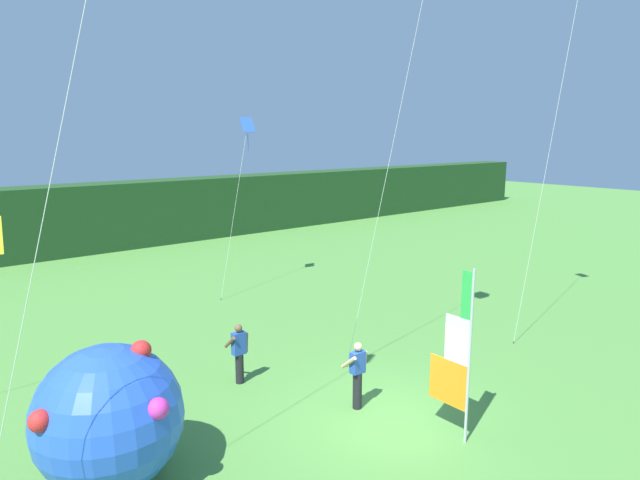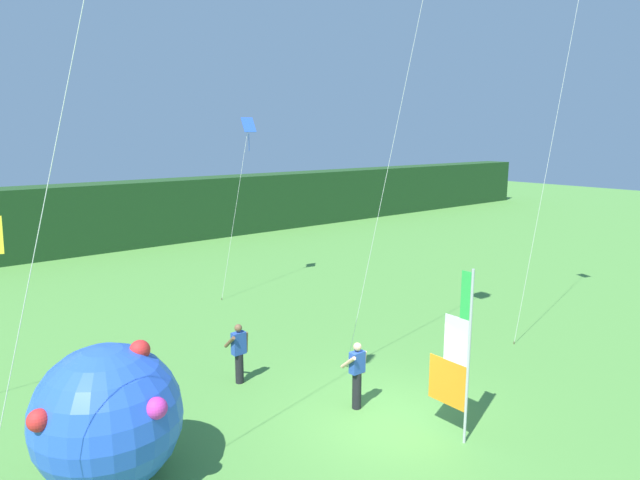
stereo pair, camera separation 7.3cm
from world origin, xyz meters
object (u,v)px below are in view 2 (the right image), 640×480
inflatable_balloon (108,417)px  kite_blue_diamond_2 (247,137)px  person_near_banner (357,374)px  banner_flag (457,358)px  person_mid_field (239,352)px

inflatable_balloon → kite_blue_diamond_2: 14.32m
person_near_banner → kite_blue_diamond_2: size_ratio=0.23×
inflatable_balloon → person_near_banner: bearing=-7.8°
banner_flag → kite_blue_diamond_2: (2.91, 12.81, 4.50)m
person_near_banner → inflatable_balloon: inflatable_balloon is taller
person_near_banner → kite_blue_diamond_2: bearing=70.9°
person_mid_field → inflatable_balloon: inflatable_balloon is taller
banner_flag → person_near_banner: banner_flag is taller
person_near_banner → inflatable_balloon: (-5.54, 0.76, 0.48)m
person_near_banner → inflatable_balloon: size_ratio=0.60×
banner_flag → person_mid_field: size_ratio=2.36×
person_near_banner → banner_flag: bearing=-71.8°
person_near_banner → person_mid_field: (-1.45, 2.96, -0.02)m
banner_flag → inflatable_balloon: 6.98m
person_mid_field → kite_blue_diamond_2: kite_blue_diamond_2 is taller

